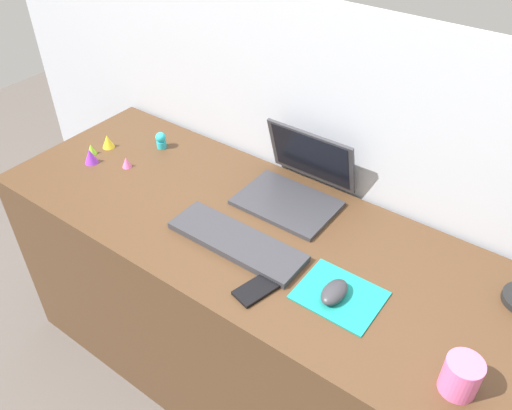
{
  "coord_description": "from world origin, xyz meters",
  "views": [
    {
      "loc": [
        0.68,
        -0.92,
        1.74
      ],
      "look_at": [
        0.01,
        0.0,
        0.83
      ],
      "focal_mm": 36.21,
      "sensor_mm": 36.0,
      "label": 1
    }
  ],
  "objects": [
    {
      "name": "ground_plane",
      "position": [
        0.0,
        0.0,
        0.0
      ],
      "size": [
        6.0,
        6.0,
        0.0
      ],
      "primitive_type": "plane",
      "color": "#59514C"
    },
    {
      "name": "back_wall",
      "position": [
        0.0,
        0.35,
        0.65
      ],
      "size": [
        2.91,
        0.05,
        1.3
      ],
      "primitive_type": "cube",
      "color": "#B2B7C1",
      "rests_on": "ground_plane"
    },
    {
      "name": "desk",
      "position": [
        0.0,
        0.0,
        0.37
      ],
      "size": [
        1.71,
        0.62,
        0.74
      ],
      "primitive_type": "cube",
      "color": "#4C331E",
      "rests_on": "ground_plane"
    },
    {
      "name": "laptop",
      "position": [
        0.02,
        0.21,
        0.79
      ],
      "size": [
        0.3,
        0.27,
        0.21
      ],
      "color": "#333338",
      "rests_on": "desk"
    },
    {
      "name": "keyboard",
      "position": [
        -0.0,
        -0.08,
        0.75
      ],
      "size": [
        0.41,
        0.13,
        0.02
      ],
      "primitive_type": "cube",
      "color": "#333338",
      "rests_on": "desk"
    },
    {
      "name": "mousepad",
      "position": [
        0.33,
        -0.08,
        0.74
      ],
      "size": [
        0.21,
        0.17,
        0.0
      ],
      "primitive_type": "cube",
      "color": "teal",
      "rests_on": "desk"
    },
    {
      "name": "mouse",
      "position": [
        0.32,
        -0.1,
        0.76
      ],
      "size": [
        0.06,
        0.1,
        0.03
      ],
      "primitive_type": "ellipsoid",
      "color": "#333338",
      "rests_on": "mousepad"
    },
    {
      "name": "cell_phone",
      "position": [
        0.15,
        -0.19,
        0.74
      ],
      "size": [
        0.09,
        0.14,
        0.01
      ],
      "primitive_type": "cube",
      "rotation": [
        0.0,
        0.0,
        -0.25
      ],
      "color": "black",
      "rests_on": "desk"
    },
    {
      "name": "coffee_mug",
      "position": [
        0.66,
        -0.16,
        0.79
      ],
      "size": [
        0.08,
        0.08,
        0.09
      ],
      "primitive_type": "cylinder",
      "color": "pink",
      "rests_on": "desk"
    },
    {
      "name": "toy_figurine_yellow",
      "position": [
        -0.69,
        0.05,
        0.76
      ],
      "size": [
        0.04,
        0.04,
        0.05
      ],
      "primitive_type": "cone",
      "color": "yellow",
      "rests_on": "desk"
    },
    {
      "name": "toy_figurine_cyan",
      "position": [
        -0.53,
        0.16,
        0.77
      ],
      "size": [
        0.04,
        0.04,
        0.06
      ],
      "color": "#28B7CC",
      "rests_on": "desk"
    },
    {
      "name": "toy_figurine_purple",
      "position": [
        -0.66,
        -0.05,
        0.77
      ],
      "size": [
        0.05,
        0.05,
        0.05
      ],
      "primitive_type": "cone",
      "color": "purple",
      "rests_on": "desk"
    },
    {
      "name": "toy_figurine_pink",
      "position": [
        -0.54,
        -0.0,
        0.76
      ],
      "size": [
        0.03,
        0.03,
        0.04
      ],
      "primitive_type": "cone",
      "color": "pink",
      "rests_on": "desk"
    },
    {
      "name": "toy_figurine_lime",
      "position": [
        -0.7,
        -0.02,
        0.76
      ],
      "size": [
        0.03,
        0.03,
        0.04
      ],
      "primitive_type": "cone",
      "color": "#8CDB33",
      "rests_on": "desk"
    }
  ]
}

